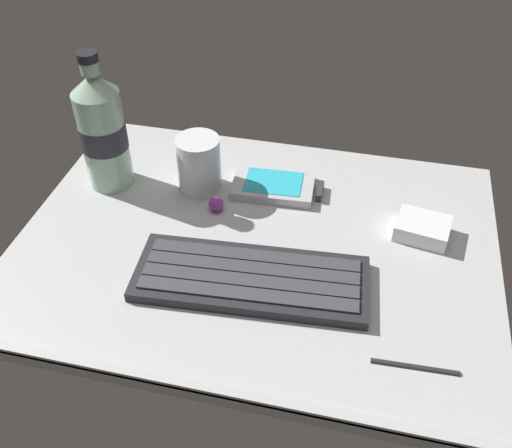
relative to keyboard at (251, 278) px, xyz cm
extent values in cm
cube|color=#B7BABC|center=(-1.11, 7.65, -1.81)|extent=(64.00, 48.00, 2.00)
cube|color=#B7BABC|center=(-1.11, -15.75, -0.41)|extent=(64.00, 1.20, 0.80)
cube|color=#232328|center=(0.00, 0.00, -0.11)|extent=(29.72, 13.08, 1.40)
cube|color=#3D3D42|center=(-0.24, 3.29, 0.74)|extent=(26.75, 3.93, 0.30)
cube|color=#3D3D42|center=(-0.08, 1.10, 0.74)|extent=(26.75, 3.93, 0.30)
cube|color=#3D3D42|center=(0.08, -1.10, 0.74)|extent=(26.75, 3.93, 0.30)
cube|color=#3D3D42|center=(0.24, -3.29, 0.74)|extent=(26.75, 3.93, 0.30)
cube|color=#B7BABF|center=(-0.61, 19.15, -0.11)|extent=(12.40, 8.26, 1.40)
cube|color=#2DB7D1|center=(-0.61, 19.15, 0.64)|extent=(8.72, 6.39, 0.10)
cube|color=#333338|center=(5.78, 19.51, -0.11)|extent=(1.01, 3.84, 1.12)
cylinder|color=silver|center=(-11.85, 17.27, 3.44)|extent=(6.40, 6.40, 8.50)
cylinder|color=yellow|center=(-11.85, 17.27, 2.45)|extent=(5.50, 5.50, 6.12)
cylinder|color=#9EC1A8|center=(-25.37, 15.67, 6.69)|extent=(6.60, 6.60, 15.00)
cone|color=#9EC1A8|center=(-25.37, 15.67, 15.59)|extent=(6.60, 6.60, 2.80)
cylinder|color=#9EC1A8|center=(-25.37, 15.67, 17.89)|extent=(2.51, 2.51, 1.80)
cylinder|color=black|center=(-25.37, 15.67, 19.39)|extent=(2.77, 2.77, 1.20)
cylinder|color=#2D2D38|center=(-25.37, 15.67, 7.44)|extent=(6.73, 6.73, 3.80)
cube|color=white|center=(20.62, 13.79, 0.39)|extent=(7.82, 6.67, 2.40)
sphere|color=purple|center=(-8.11, 12.65, 0.29)|extent=(2.20, 2.20, 2.20)
cylinder|color=#26262B|center=(20.27, -8.19, -0.46)|extent=(9.52, 1.11, 0.70)
camera|label=1|loc=(11.58, -47.55, 52.21)|focal=40.26mm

